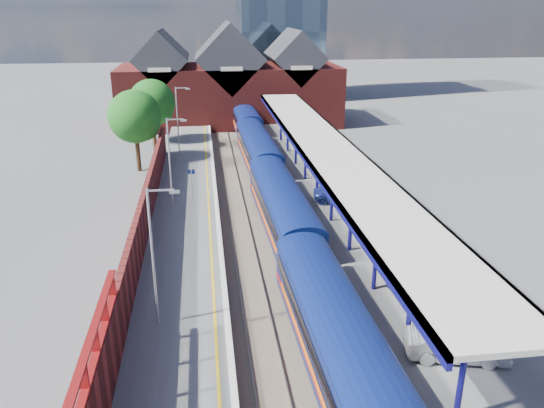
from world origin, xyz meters
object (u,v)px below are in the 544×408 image
Objects in this scene: lamp_post_b at (155,250)px; parked_car_silver at (456,344)px; parked_car_blue at (342,194)px; parked_car_red at (425,270)px; lamp_post_c at (171,158)px; platform_sign at (192,179)px; train at (268,172)px; lamp_post_d at (179,117)px; parked_car_dark at (428,279)px.

lamp_post_b is 14.14m from parked_car_silver.
parked_car_red is at bearing -164.26° from parked_car_blue.
lamp_post_c is 1.59× the size of parked_car_silver.
lamp_post_c reaches higher than platform_sign.
parked_car_blue is at bearing -44.05° from train.
lamp_post_c reaches higher than train.
lamp_post_b and lamp_post_d have the same top height.
lamp_post_b is 16.00m from lamp_post_c.
lamp_post_b is at bearing -90.00° from lamp_post_d.
lamp_post_d is 1.55× the size of parked_car_blue.
parked_car_silver is at bearing -70.30° from lamp_post_d.
lamp_post_b is 15.08m from parked_car_red.
parked_car_red is 7.07m from parked_car_silver.
lamp_post_b is 1.59× the size of parked_car_dark.
parked_car_silver is at bearing -18.70° from lamp_post_b.
lamp_post_c is at bearing 90.00° from lamp_post_b.
lamp_post_b reaches higher than parked_car_blue.
lamp_post_d is 1.59× the size of parked_car_silver.
parked_car_red is at bearing 9.81° from lamp_post_b.
lamp_post_d is at bearing 125.36° from train.
parked_car_red reaches higher than parked_car_blue.
parked_car_blue is (11.78, -2.19, -1.06)m from platform_sign.
lamp_post_d is (0.00, 32.00, 0.00)m from lamp_post_b.
train is 7.38m from parked_car_blue.
lamp_post_b is at bearing 84.71° from parked_car_silver.
lamp_post_d is at bearing 90.00° from lamp_post_b.
platform_sign is at bearing 55.74° from lamp_post_c.
parked_car_silver reaches higher than parked_car_dark.
platform_sign reaches higher than parked_car_silver.
lamp_post_c is at bearing -147.89° from train.
lamp_post_b is at bearing 108.39° from parked_car_red.
platform_sign is at bearing 89.43° from parked_car_blue.
train is at bearing 24.28° from platform_sign.
parked_car_red is at bearing 1.31° from parked_car_dark.
lamp_post_c is 1.00× the size of lamp_post_d.
parked_car_dark is at bearing 5.98° from lamp_post_b.
lamp_post_d is 38.81m from parked_car_silver.
train is 19.59m from parked_car_red.
train is 9.71m from lamp_post_c.
lamp_post_b is 20.84m from parked_car_blue.
lamp_post_b is (-7.86, -20.93, 2.87)m from train.
parked_car_silver is 6.02m from parked_car_dark.
parked_car_dark is (6.36, -19.44, -0.48)m from train.
lamp_post_b is 1.00× the size of lamp_post_c.
parked_car_silver is 0.98× the size of parked_car_blue.
parked_car_red is (14.49, 2.51, -3.32)m from lamp_post_b.
lamp_post_c is at bearing 61.23° from parked_car_dark.
parked_car_dark is 0.98× the size of parked_car_blue.
lamp_post_c reaches higher than parked_car_silver.
lamp_post_c is 1.59× the size of parked_car_dark.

